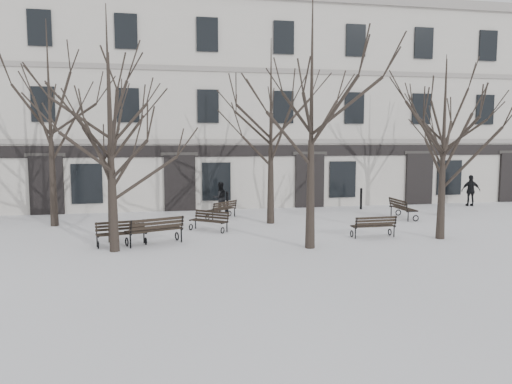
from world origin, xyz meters
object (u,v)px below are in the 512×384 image
object	(u,v)px
bench_5	(402,208)
tree_2	(312,85)
tree_0	(109,95)
bench_2	(374,226)
bench_1	(155,229)
tree_1	(111,129)
tree_3	(444,128)
bench_3	(209,220)
bench_4	(222,209)
bench_0	(121,232)

from	to	relation	value
bench_5	tree_2	bearing A→B (deg)	131.90
tree_0	bench_2	world-z (taller)	tree_0
bench_1	tree_1	bearing A→B (deg)	10.01
tree_3	tree_2	bearing A→B (deg)	-173.60
bench_3	bench_5	size ratio (longest dim) A/B	0.85
tree_0	bench_2	bearing A→B (deg)	-6.24
bench_4	bench_2	bearing A→B (deg)	90.59
tree_1	bench_1	world-z (taller)	tree_1
bench_1	bench_4	size ratio (longest dim) A/B	1.30
tree_0	bench_0	world-z (taller)	tree_0
tree_3	bench_5	distance (m)	5.94
bench_0	bench_4	world-z (taller)	bench_0
bench_1	bench_4	xyz separation A→B (m)	(3.07, 5.33, -0.09)
tree_2	bench_0	distance (m)	8.31
bench_4	bench_5	bearing A→B (deg)	127.00
tree_3	bench_4	world-z (taller)	tree_3
tree_0	bench_3	bearing A→B (deg)	22.06
tree_0	tree_1	distance (m)	1.98
tree_0	bench_5	distance (m)	14.03
bench_0	bench_5	distance (m)	13.03
tree_2	bench_5	size ratio (longest dim) A/B	4.68
bench_0	bench_4	xyz separation A→B (m)	(4.24, 5.26, -0.01)
bench_0	bench_5	world-z (taller)	bench_5
tree_1	bench_2	distance (m)	10.17
tree_0	tree_3	bearing A→B (deg)	-8.27
bench_4	tree_2	bearing A→B (deg)	65.77
bench_0	bench_2	size ratio (longest dim) A/B	1.06
bench_2	tree_2	bearing A→B (deg)	22.20
bench_4	tree_0	bearing A→B (deg)	3.24
bench_2	bench_5	bearing A→B (deg)	-130.57
tree_0	tree_2	xyz separation A→B (m)	(6.75, -2.34, 0.25)
bench_5	bench_1	bearing A→B (deg)	109.27
tree_0	tree_1	bearing A→B (deg)	-83.29
bench_0	tree_3	bearing A→B (deg)	-17.18
tree_0	bench_5	bearing A→B (deg)	12.62
tree_0	bench_3	distance (m)	6.24
tree_3	bench_3	bearing A→B (deg)	158.82
bench_0	bench_4	bearing A→B (deg)	39.05
tree_1	bench_1	size ratio (longest dim) A/B	3.11
tree_3	bench_5	bearing A→B (deg)	79.74
bench_1	bench_3	distance (m)	3.13
tree_1	tree_3	size ratio (longest dim) A/B	0.98
bench_3	bench_5	world-z (taller)	bench_5
tree_0	bench_1	size ratio (longest dim) A/B	4.03
bench_5	tree_3	bearing A→B (deg)	171.21
tree_1	bench_3	world-z (taller)	tree_1
tree_2	bench_3	world-z (taller)	tree_2
bench_1	bench_3	bearing A→B (deg)	-154.98
bench_3	bench_4	distance (m)	3.20
bench_0	bench_3	world-z (taller)	bench_0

